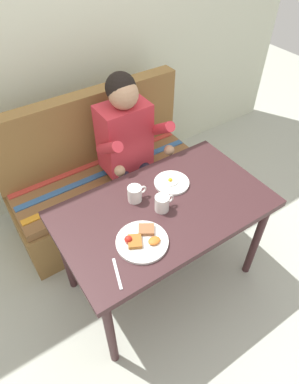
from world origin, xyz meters
name	(u,v)px	position (x,y,z in m)	size (l,w,h in m)	color
ground_plane	(161,277)	(0.00, 0.00, 0.00)	(8.00, 8.00, 0.00)	#AEB1A3
back_wall	(56,31)	(0.00, 1.27, 1.30)	(4.40, 0.10, 2.60)	beige
table	(164,216)	(0.00, 0.00, 0.65)	(1.20, 0.70, 0.73)	#3A2022
couch	(106,182)	(0.00, 0.76, 0.33)	(1.44, 0.56, 1.00)	olive
person	(130,144)	(0.13, 0.59, 0.74)	(0.45, 0.61, 1.21)	#CB303C
plate_breakfast	(142,241)	(-0.24, -0.14, 0.74)	(0.27, 0.27, 0.05)	white
plate_eggs	(172,183)	(0.14, 0.13, 0.74)	(0.21, 0.21, 0.04)	white
coffee_mug	(162,203)	(-0.02, -0.01, 0.78)	(0.12, 0.08, 0.09)	white
coffee_mug_second	(135,193)	(-0.11, 0.14, 0.78)	(0.12, 0.08, 0.09)	white
fork	(117,274)	(-0.43, -0.23, 0.73)	(0.01, 0.17, 0.01)	silver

